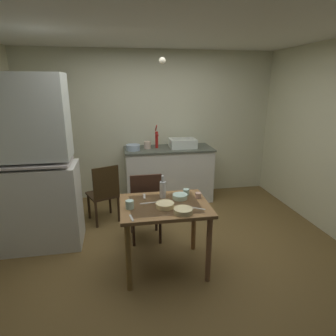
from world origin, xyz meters
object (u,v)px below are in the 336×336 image
at_px(hutch_cabinet, 30,172).
at_px(sink_basin, 183,143).
at_px(serving_bowl_wide, 180,196).
at_px(chair_far_side, 146,206).
at_px(dining_table, 165,214).
at_px(hand_pump, 157,138).
at_px(chair_by_counter, 104,193).
at_px(mixing_bowl_counter, 133,147).
at_px(glass_bottle, 163,189).
at_px(mug_tall, 130,205).

height_order(hutch_cabinet, sink_basin, hutch_cabinet).
bearing_deg(serving_bowl_wide, chair_far_side, 125.39).
xyz_separation_m(hutch_cabinet, dining_table, (1.50, -0.73, -0.34)).
distance_m(hutch_cabinet, chair_far_side, 1.45).
xyz_separation_m(hand_pump, chair_by_counter, (-0.89, -0.74, -0.64)).
xyz_separation_m(chair_far_side, serving_bowl_wide, (0.34, -0.48, 0.31)).
distance_m(mixing_bowl_counter, chair_by_counter, 0.95).
bearing_deg(glass_bottle, mixing_bowl_counter, 97.54).
bearing_deg(hand_pump, mug_tall, -105.59).
distance_m(sink_basin, chair_far_side, 1.63).
xyz_separation_m(sink_basin, serving_bowl_wide, (-0.45, -1.81, -0.21)).
distance_m(hutch_cabinet, sink_basin, 2.44).
bearing_deg(sink_basin, hand_pump, 174.16).
bearing_deg(serving_bowl_wide, dining_table, -149.41).
bearing_deg(glass_bottle, hutch_cabinet, 159.81).
xyz_separation_m(sink_basin, mixing_bowl_counter, (-0.85, -0.05, -0.03)).
bearing_deg(chair_by_counter, mixing_bowl_counter, 53.42).
distance_m(hutch_cabinet, chair_by_counter, 1.08).
xyz_separation_m(hutch_cabinet, glass_bottle, (1.51, -0.55, -0.11)).
bearing_deg(sink_basin, glass_bottle, -109.82).
distance_m(hutch_cabinet, mixing_bowl_counter, 1.71).
relative_size(hutch_cabinet, chair_far_side, 2.22).
relative_size(chair_far_side, chair_by_counter, 1.07).
distance_m(dining_table, chair_by_counter, 1.42).
height_order(chair_by_counter, serving_bowl_wide, chair_by_counter).
bearing_deg(mixing_bowl_counter, glass_bottle, -82.46).
bearing_deg(hand_pump, mixing_bowl_counter, -166.87).
height_order(hutch_cabinet, mug_tall, hutch_cabinet).
relative_size(chair_far_side, mug_tall, 10.92).
distance_m(sink_basin, hand_pump, 0.45).
height_order(dining_table, chair_far_side, chair_far_side).
distance_m(hand_pump, serving_bowl_wide, 1.88).
bearing_deg(glass_bottle, chair_by_counter, 123.79).
relative_size(hutch_cabinet, dining_table, 2.25).
distance_m(hutch_cabinet, dining_table, 1.70).
bearing_deg(mixing_bowl_counter, dining_table, -83.47).
xyz_separation_m(hutch_cabinet, chair_by_counter, (0.81, 0.49, -0.52)).
height_order(hutch_cabinet, mixing_bowl_counter, hutch_cabinet).
relative_size(hutch_cabinet, hand_pump, 5.41).
distance_m(hutch_cabinet, hand_pump, 2.10).
xyz_separation_m(chair_far_side, mug_tall, (-0.22, -0.63, 0.33)).
height_order(hand_pump, chair_far_side, hand_pump).
bearing_deg(hand_pump, chair_far_side, -103.95).
xyz_separation_m(sink_basin, mug_tall, (-1.00, -1.97, -0.20)).
bearing_deg(hutch_cabinet, dining_table, -26.11).
height_order(sink_basin, glass_bottle, sink_basin).
height_order(hutch_cabinet, chair_by_counter, hutch_cabinet).
bearing_deg(dining_table, chair_far_side, 104.13).
height_order(mixing_bowl_counter, chair_by_counter, mixing_bowl_counter).
relative_size(dining_table, serving_bowl_wide, 5.66).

